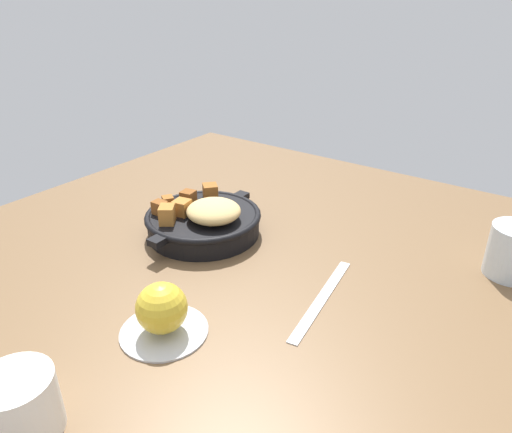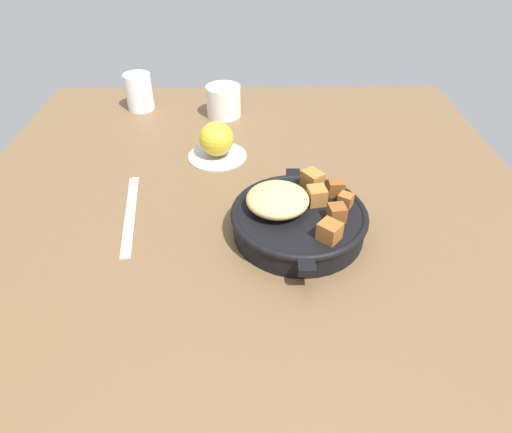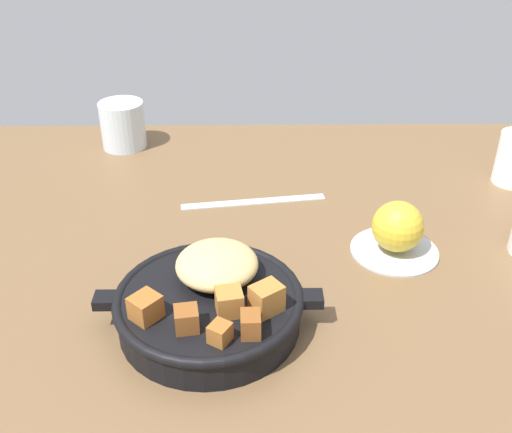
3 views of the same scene
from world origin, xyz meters
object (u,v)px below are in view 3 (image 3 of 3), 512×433
Objects in this scene: butter_knife at (256,201)px; water_glass_short at (125,125)px; red_apple at (400,227)px; cast_iron_skillet at (213,302)px.

water_glass_short is at bearing 129.96° from butter_knife.
cast_iron_skillet is at bearing -149.86° from red_apple.
butter_knife is at bearing 79.55° from cast_iron_skillet.
red_apple reaches higher than butter_knife.
butter_knife is at bearing 144.31° from red_apple.
water_glass_short is (-42.60, 34.81, 0.18)cm from red_apple.
cast_iron_skillet is 52.21cm from water_glass_short.
red_apple is at bearing -39.26° from water_glass_short.
red_apple is 23.74cm from butter_knife.
butter_knife is 2.66× the size of water_glass_short.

